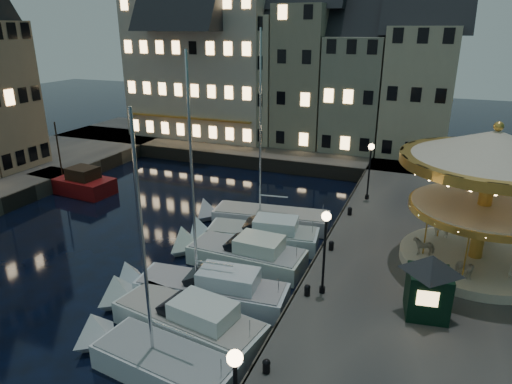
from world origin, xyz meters
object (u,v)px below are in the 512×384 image
at_px(motorboat_b, 182,319).
at_px(motorboat_e, 256,235).
at_px(bollard_a, 266,365).
at_px(motorboat_d, 240,254).
at_px(motorboat_a, 154,360).
at_px(motorboat_c, 204,289).
at_px(motorboat_f, 263,218).
at_px(red_fishing_boat, 73,183).
at_px(streetlamp_b, 325,241).
at_px(ticket_kiosk, 430,275).
at_px(bollard_d, 350,211).
at_px(bollard_c, 331,245).
at_px(streetlamp_c, 370,163).
at_px(carousel, 490,174).
at_px(bollard_b, 307,290).

xyz_separation_m(motorboat_b, motorboat_e, (-0.11, 9.53, -0.00)).
height_order(bollard_a, motorboat_d, motorboat_d).
relative_size(motorboat_a, motorboat_c, 1.01).
xyz_separation_m(motorboat_f, red_fishing_boat, (-17.55, 0.62, 0.17)).
xyz_separation_m(streetlamp_b, ticket_kiosk, (4.65, 0.01, -0.76)).
bearing_deg(streetlamp_b, bollard_d, 93.43).
height_order(streetlamp_b, motorboat_d, streetlamp_b).
height_order(motorboat_f, ticket_kiosk, motorboat_f).
distance_m(bollard_a, bollard_d, 16.00).
distance_m(motorboat_a, motorboat_f, 15.31).
height_order(bollard_c, red_fishing_boat, red_fishing_boat).
height_order(bollard_d, motorboat_e, motorboat_e).
distance_m(streetlamp_c, bollard_a, 19.66).
distance_m(motorboat_d, carousel, 14.02).
xyz_separation_m(streetlamp_b, motorboat_e, (-5.76, 5.96, -3.37)).
xyz_separation_m(bollard_d, motorboat_c, (-5.25, -10.98, -0.92)).
distance_m(streetlamp_b, red_fishing_boat, 26.09).
height_order(bollard_a, motorboat_a, motorboat_a).
height_order(streetlamp_c, motorboat_a, motorboat_a).
bearing_deg(bollard_b, motorboat_e, 128.60).
bearing_deg(bollard_b, bollard_a, -90.00).
relative_size(streetlamp_c, motorboat_e, 0.51).
relative_size(streetlamp_b, ticket_kiosk, 1.27).
bearing_deg(streetlamp_b, bollard_b, -140.19).
bearing_deg(red_fishing_boat, bollard_b, -23.39).
bearing_deg(bollard_b, streetlamp_b, 39.81).
bearing_deg(bollard_b, carousel, 39.70).
relative_size(bollard_c, carousel, 0.06).
height_order(bollard_d, motorboat_c, motorboat_c).
bearing_deg(motorboat_a, bollard_d, 73.71).
bearing_deg(motorboat_f, motorboat_d, -82.25).
height_order(motorboat_c, ticket_kiosk, motorboat_c).
xyz_separation_m(motorboat_d, carousel, (12.55, 2.48, 5.73)).
bearing_deg(bollard_c, bollard_a, -90.00).
bearing_deg(ticket_kiosk, motorboat_a, -147.92).
relative_size(bollard_b, bollard_d, 1.00).
relative_size(streetlamp_b, bollard_a, 7.32).
bearing_deg(motorboat_d, streetlamp_b, -29.55).
bearing_deg(carousel, motorboat_a, -135.62).
height_order(streetlamp_c, bollard_d, streetlamp_c).
xyz_separation_m(streetlamp_b, bollard_a, (-0.60, -6.00, -2.41)).
height_order(bollard_d, motorboat_b, motorboat_b).
bearing_deg(bollard_c, streetlamp_b, -82.41).
distance_m(motorboat_a, motorboat_d, 9.49).
relative_size(bollard_d, motorboat_f, 0.05).
height_order(bollard_b, motorboat_c, motorboat_c).
distance_m(bollard_d, ticket_kiosk, 11.41).
bearing_deg(streetlamp_c, bollard_c, -93.81).
bearing_deg(ticket_kiosk, streetlamp_c, 109.00).
xyz_separation_m(motorboat_b, motorboat_f, (-0.83, 12.57, -0.11)).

